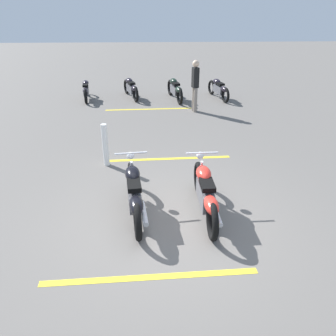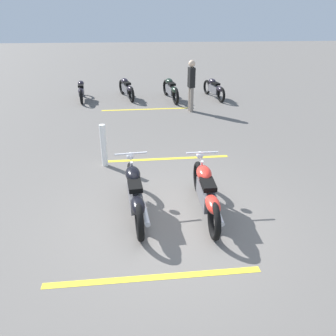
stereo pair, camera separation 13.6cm
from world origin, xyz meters
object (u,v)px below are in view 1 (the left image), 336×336
object	(u,v)px
motorcycle_row_center	(131,88)
bystander_near_row	(195,84)
motorcycle_row_far_left	(219,89)
motorcycle_row_right	(86,90)
motorcycle_dark_foreground	(134,193)
motorcycle_row_left	(175,89)
bollard_post	(105,145)
motorcycle_bright_foreground	(206,193)

from	to	relation	value
motorcycle_row_center	bystander_near_row	world-z (taller)	bystander_near_row
motorcycle_row_far_left	bystander_near_row	xyz separation A→B (m)	(-1.73, 1.20, 0.60)
motorcycle_row_center	motorcycle_row_right	xyz separation A→B (m)	(-0.19, 1.81, -0.02)
motorcycle_dark_foreground	motorcycle_row_center	distance (m)	8.61
motorcycle_row_far_left	motorcycle_row_left	distance (m)	1.81
motorcycle_row_right	motorcycle_row_far_left	bearing A→B (deg)	-98.47
motorcycle_row_left	bollard_post	size ratio (longest dim) A/B	2.05
motorcycle_row_far_left	motorcycle_row_right	size ratio (longest dim) A/B	1.02
motorcycle_row_center	motorcycle_bright_foreground	bearing A→B (deg)	173.59
motorcycle_row_far_left	bollard_post	bearing A→B (deg)	133.93
motorcycle_row_right	motorcycle_row_center	bearing A→B (deg)	-91.84
motorcycle_bright_foreground	motorcycle_row_far_left	distance (m)	8.57
motorcycle_dark_foreground	motorcycle_row_right	distance (m)	8.72
motorcycle_row_center	motorcycle_row_right	bearing A→B (deg)	77.50
motorcycle_row_far_left	bystander_near_row	world-z (taller)	bystander_near_row
motorcycle_bright_foreground	motorcycle_row_far_left	xyz separation A→B (m)	(8.39, -1.76, -0.05)
motorcycle_row_center	bystander_near_row	bearing A→B (deg)	-148.07
motorcycle_row_far_left	motorcycle_bright_foreground	bearing A→B (deg)	154.28
motorcycle_row_center	bollard_post	xyz separation A→B (m)	(-6.39, 0.27, 0.10)
motorcycle_bright_foreground	motorcycle_dark_foreground	bearing A→B (deg)	86.30
motorcycle_row_right	bollard_post	distance (m)	6.40
motorcycle_bright_foreground	motorcycle_row_left	world-z (taller)	motorcycle_bright_foreground
motorcycle_bright_foreground	motorcycle_row_left	distance (m)	8.25
motorcycle_dark_foreground	motorcycle_row_left	xyz separation A→B (m)	(8.20, -1.27, -0.02)
motorcycle_row_right	bystander_near_row	xyz separation A→B (m)	(-1.80, -4.20, 0.61)
motorcycle_row_far_left	motorcycle_row_center	distance (m)	3.60
motorcycle_dark_foreground	motorcycle_row_center	size ratio (longest dim) A/B	1.13
motorcycle_row_far_left	bystander_near_row	bearing A→B (deg)	131.39
motorcycle_row_left	motorcycle_row_center	distance (m)	1.83
motorcycle_row_far_left	motorcycle_row_left	world-z (taller)	motorcycle_row_left
motorcycle_dark_foreground	motorcycle_row_center	xyz separation A→B (m)	(8.59, 0.52, -0.04)
motorcycle_bright_foreground	motorcycle_row_right	distance (m)	9.21
motorcycle_row_right	bystander_near_row	world-z (taller)	bystander_near_row
motorcycle_row_center	motorcycle_row_right	size ratio (longest dim) A/B	1.02
motorcycle_bright_foreground	bystander_near_row	world-z (taller)	bystander_near_row
motorcycle_row_left	bystander_near_row	bearing A→B (deg)	-170.46
bystander_near_row	motorcycle_row_far_left	bearing A→B (deg)	41.65
motorcycle_bright_foreground	motorcycle_row_center	distance (m)	8.83
motorcycle_row_far_left	motorcycle_row_center	bearing A→B (deg)	72.04
motorcycle_bright_foreground	bollard_post	size ratio (longest dim) A/B	2.13
motorcycle_row_right	bystander_near_row	size ratio (longest dim) A/B	1.07
motorcycle_dark_foreground	motorcycle_row_far_left	bearing A→B (deg)	-26.92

